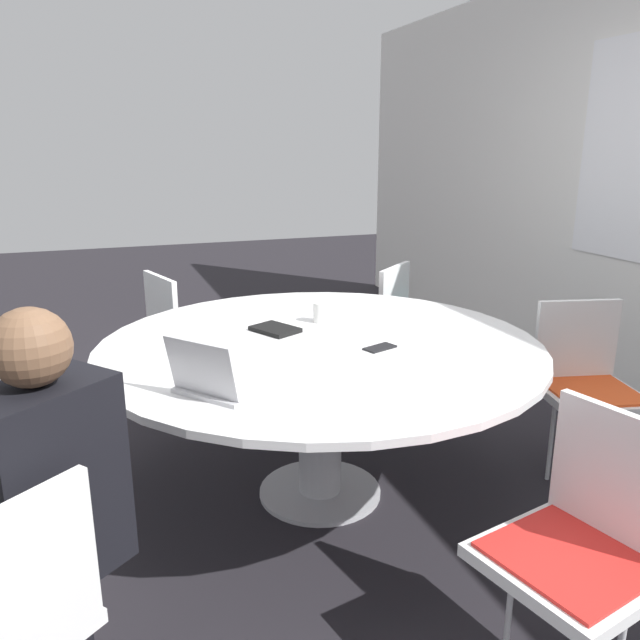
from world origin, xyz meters
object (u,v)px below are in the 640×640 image
object	(u,v)px
person_0	(46,492)
coffee_cup	(321,312)
chair_3	(412,322)
spiral_notebook	(275,329)
chair_5	(17,406)
chair_4	(183,329)
laptop	(213,380)
chair_2	(586,376)
chair_1	(585,535)
cell_phone	(380,348)

from	to	relation	value
person_0	coffee_cup	distance (m)	1.64
chair_3	spiral_notebook	distance (m)	1.30
chair_3	person_0	bearing A→B (deg)	0.20
chair_5	chair_4	bearing A→B (deg)	64.59
chair_3	laptop	xyz separation A→B (m)	(1.33, -1.50, 0.30)
chair_4	person_0	world-z (taller)	person_0
chair_4	coffee_cup	xyz separation A→B (m)	(0.93, 0.54, 0.29)
chair_3	chair_4	bearing A→B (deg)	-54.02
person_0	chair_2	bearing A→B (deg)	-24.41
chair_3	chair_4	world-z (taller)	same
chair_3	person_0	world-z (taller)	person_0
chair_1	cell_phone	distance (m)	1.12
person_0	coffee_cup	world-z (taller)	person_0
chair_4	cell_phone	world-z (taller)	chair_4
chair_1	cell_phone	world-z (taller)	chair_1
chair_5	coffee_cup	distance (m)	1.41
chair_3	spiral_notebook	bearing A→B (deg)	-8.71
chair_3	chair_5	xyz separation A→B (m)	(0.58, -2.21, 0.00)
chair_2	laptop	distance (m)	1.86
chair_4	laptop	world-z (taller)	laptop
spiral_notebook	coffee_cup	distance (m)	0.27
person_0	chair_5	bearing A→B (deg)	60.90
laptop	coffee_cup	xyz separation A→B (m)	(-0.74, 0.67, -0.01)
chair_1	person_0	bearing A→B (deg)	61.09
chair_4	person_0	distance (m)	2.17
spiral_notebook	coffee_cup	bearing A→B (deg)	106.68
chair_4	cell_phone	xyz separation A→B (m)	(1.40, 0.64, 0.24)
spiral_notebook	coffee_cup	world-z (taller)	coffee_cup
chair_5	coffee_cup	bearing A→B (deg)	16.34
chair_2	chair_3	xyz separation A→B (m)	(-1.14, -0.33, 0.00)
chair_2	coffee_cup	xyz separation A→B (m)	(-0.54, -1.16, 0.29)
cell_phone	chair_1	bearing A→B (deg)	7.39
chair_5	laptop	distance (m)	1.07
chair_1	laptop	world-z (taller)	laptop
chair_2	cell_phone	size ratio (longest dim) A/B	5.47
laptop	chair_4	bearing A→B (deg)	-42.74
laptop	cell_phone	size ratio (longest dim) A/B	2.32
chair_5	chair_3	bearing A→B (deg)	31.59
coffee_cup	cell_phone	bearing A→B (deg)	11.19
chair_1	person_0	distance (m)	1.49
laptop	spiral_notebook	bearing A→B (deg)	-70.46
spiral_notebook	cell_phone	bearing A→B (deg)	41.04
chair_2	chair_4	xyz separation A→B (m)	(-1.47, -1.71, 0.00)
chair_1	coffee_cup	bearing A→B (deg)	-3.92
person_0	spiral_notebook	size ratio (longest dim) A/B	4.70
chair_2	spiral_notebook	xyz separation A→B (m)	(-0.47, -1.42, 0.25)
chair_5	chair_2	bearing A→B (deg)	4.51
person_0	laptop	distance (m)	0.66
cell_phone	spiral_notebook	bearing A→B (deg)	-138.96
chair_3	cell_phone	bearing A→B (deg)	14.92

